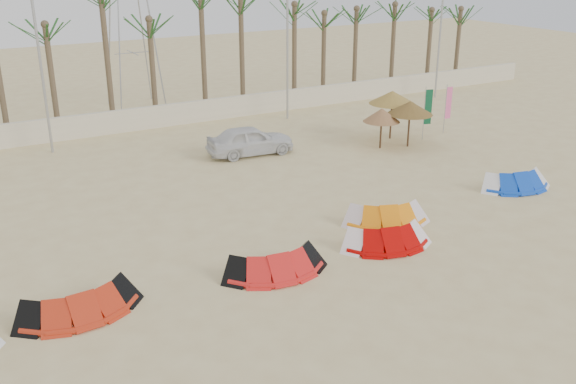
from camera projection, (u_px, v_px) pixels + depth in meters
ground at (385, 292)px, 19.72m from camera, size 120.00×120.00×0.00m
boundary_wall at (151, 117)px, 37.30m from camera, size 60.00×0.30×1.30m
palm_line at (146, 12)px, 36.75m from camera, size 52.00×4.00×7.70m
lamp_b at (38, 39)px, 31.08m from camera, size 1.25×0.14×11.00m
lamp_c at (288, 23)px, 37.59m from camera, size 1.25×0.14×11.00m
lamp_d at (442, 13)px, 43.17m from camera, size 1.25×0.14×11.00m
pylon at (137, 106)px, 42.86m from camera, size 3.00×3.00×14.00m
kite_red_left at (76, 298)px, 18.54m from camera, size 3.59×1.72×0.90m
kite_red_mid at (271, 259)px, 20.84m from camera, size 3.54×1.87×0.90m
kite_red_right at (382, 234)px, 22.69m from camera, size 3.47×2.17×0.90m
kite_orange at (382, 212)px, 24.61m from camera, size 3.60×2.46×0.90m
kite_blue at (512, 178)px, 28.14m from camera, size 3.45×2.12×0.90m
parasol_left at (382, 115)px, 33.17m from camera, size 1.94×1.94×2.14m
parasol_mid at (410, 108)px, 33.36m from camera, size 2.41×2.41×2.45m
parasol_right at (392, 97)px, 34.70m from camera, size 2.53×2.53×2.66m
flag_pink at (448, 104)px, 36.05m from camera, size 0.45×0.04×2.78m
flag_green at (427, 108)px, 34.75m from camera, size 0.45×0.13×2.94m
car at (250, 140)px, 32.51m from camera, size 4.55×2.21×1.50m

